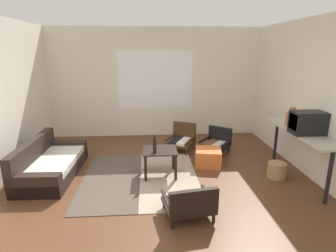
{
  "coord_description": "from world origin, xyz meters",
  "views": [
    {
      "loc": [
        -0.17,
        -3.88,
        2.15
      ],
      "look_at": [
        0.16,
        0.73,
        0.87
      ],
      "focal_mm": 29.3,
      "sensor_mm": 36.0,
      "label": 1
    }
  ],
  "objects": [
    {
      "name": "ground_plane",
      "position": [
        0.0,
        0.0,
        0.0
      ],
      "size": [
        7.8,
        7.8,
        0.0
      ],
      "primitive_type": "plane",
      "color": "#56331E"
    },
    {
      "name": "far_wall_with_window",
      "position": [
        0.0,
        3.06,
        1.35
      ],
      "size": [
        5.6,
        0.13,
        2.7
      ],
      "color": "silver",
      "rests_on": "ground"
    },
    {
      "name": "side_wall_right",
      "position": [
        2.66,
        0.3,
        1.35
      ],
      "size": [
        0.12,
        6.6,
        2.7
      ],
      "primitive_type": "cube",
      "color": "silver",
      "rests_on": "ground"
    },
    {
      "name": "area_rug",
      "position": [
        -0.34,
        0.48,
        0.01
      ],
      "size": [
        1.97,
        2.19,
        0.01
      ],
      "color": "#4C4238",
      "rests_on": "ground"
    },
    {
      "name": "couch",
      "position": [
        -1.94,
        0.74,
        0.2
      ],
      "size": [
        0.84,
        1.74,
        0.64
      ],
      "color": "black",
      "rests_on": "ground"
    },
    {
      "name": "coffee_table",
      "position": [
        0.01,
        0.6,
        0.38
      ],
      "size": [
        0.59,
        0.54,
        0.47
      ],
      "color": "black",
      "rests_on": "ground"
    },
    {
      "name": "armchair_by_window",
      "position": [
        0.55,
        1.9,
        0.25
      ],
      "size": [
        0.73,
        0.75,
        0.57
      ],
      "color": "#472D19",
      "rests_on": "ground"
    },
    {
      "name": "armchair_striped_foreground",
      "position": [
        0.34,
        -0.73,
        0.22
      ],
      "size": [
        0.71,
        0.64,
        0.5
      ],
      "color": "black",
      "rests_on": "ground"
    },
    {
      "name": "armchair_corner",
      "position": [
        1.28,
        1.65,
        0.24
      ],
      "size": [
        0.74,
        0.74,
        0.53
      ],
      "color": "black",
      "rests_on": "ground"
    },
    {
      "name": "ottoman_orange",
      "position": [
        0.95,
        0.95,
        0.16
      ],
      "size": [
        0.56,
        0.56,
        0.33
      ],
      "primitive_type": "cube",
      "rotation": [
        0.0,
        0.0,
        -0.19
      ],
      "color": "#D1662D",
      "rests_on": "ground"
    },
    {
      "name": "console_shelf",
      "position": [
        2.36,
        0.32,
        0.77
      ],
      "size": [
        0.43,
        1.79,
        0.85
      ],
      "color": "#B2AD9E",
      "rests_on": "ground"
    },
    {
      "name": "crt_television",
      "position": [
        2.35,
        0.15,
        1.04
      ],
      "size": [
        0.52,
        0.33,
        0.36
      ],
      "color": "black",
      "rests_on": "console_shelf"
    },
    {
      "name": "clay_vase",
      "position": [
        2.36,
        0.66,
        0.98
      ],
      "size": [
        0.21,
        0.21,
        0.32
      ],
      "color": "#935B38",
      "rests_on": "console_shelf"
    },
    {
      "name": "glass_bottle",
      "position": [
        -0.08,
        0.47,
        0.61
      ],
      "size": [
        0.06,
        0.06,
        0.31
      ],
      "color": "black",
      "rests_on": "coffee_table"
    },
    {
      "name": "wicker_basket",
      "position": [
        2.03,
        0.35,
        0.14
      ],
      "size": [
        0.32,
        0.32,
        0.27
      ],
      "primitive_type": "cylinder",
      "color": "#9E7A4C",
      "rests_on": "ground"
    }
  ]
}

